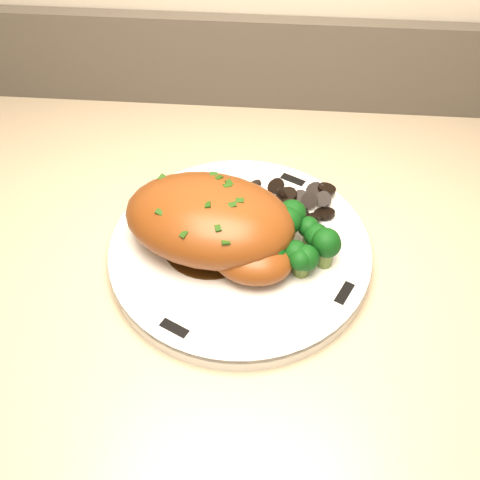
{
  "coord_description": "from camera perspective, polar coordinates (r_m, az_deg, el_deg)",
  "views": [
    {
      "loc": [
        0.08,
        1.32,
        1.42
      ],
      "look_at": [
        0.05,
        1.72,
        0.98
      ],
      "focal_mm": 45.0,
      "sensor_mm": 36.0,
      "label": 1
    }
  ],
  "objects": [
    {
      "name": "rim_accent_1",
      "position": [
        0.65,
        -8.68,
        3.32
      ],
      "size": [
        0.02,
        0.03,
        0.0
      ],
      "primitive_type": "cube",
      "rotation": [
        0.0,
        0.0,
        4.25
      ],
      "color": "black",
      "rests_on": "plate"
    },
    {
      "name": "broccoli_florets",
      "position": [
        0.58,
        4.91,
        -0.09
      ],
      "size": [
        0.09,
        0.07,
        0.04
      ],
      "rotation": [
        0.0,
        0.0,
        -0.15
      ],
      "color": "olive",
      "rests_on": "plate"
    },
    {
      "name": "rim_accent_3",
      "position": [
        0.58,
        9.87,
        -4.99
      ],
      "size": [
        0.02,
        0.03,
        0.0
      ],
      "primitive_type": "cube",
      "rotation": [
        0.0,
        0.0,
        7.39
      ],
      "color": "black",
      "rests_on": "plate"
    },
    {
      "name": "mushroom_pile",
      "position": [
        0.64,
        4.42,
        3.51
      ],
      "size": [
        0.09,
        0.06,
        0.02
      ],
      "color": "black",
      "rests_on": "plate"
    },
    {
      "name": "rim_accent_0",
      "position": [
        0.68,
        5.03,
        5.7
      ],
      "size": [
        0.03,
        0.02,
        0.0
      ],
      "primitive_type": "cube",
      "rotation": [
        0.0,
        0.0,
        2.68
      ],
      "color": "black",
      "rests_on": "plate"
    },
    {
      "name": "chicken_breast",
      "position": [
        0.58,
        -2.44,
        1.54
      ],
      "size": [
        0.19,
        0.14,
        0.07
      ],
      "rotation": [
        0.0,
        0.0,
        -0.17
      ],
      "color": "brown",
      "rests_on": "plate"
    },
    {
      "name": "gravy_pool",
      "position": [
        0.61,
        -2.78,
        -0.17
      ],
      "size": [
        0.1,
        0.1,
        0.0
      ],
      "primitive_type": "cylinder",
      "color": "#371F0A",
      "rests_on": "plate"
    },
    {
      "name": "rim_accent_2",
      "position": [
        0.55,
        -6.24,
        -8.34
      ],
      "size": [
        0.03,
        0.02,
        0.0
      ],
      "primitive_type": "cube",
      "rotation": [
        0.0,
        0.0,
        5.82
      ],
      "color": "black",
      "rests_on": "plate"
    },
    {
      "name": "plate",
      "position": [
        0.61,
        -0.0,
        -1.17
      ],
      "size": [
        0.32,
        0.32,
        0.02
      ],
      "primitive_type": "cylinder",
      "rotation": [
        0.0,
        0.0,
        0.23
      ],
      "color": "white",
      "rests_on": "counter"
    }
  ]
}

